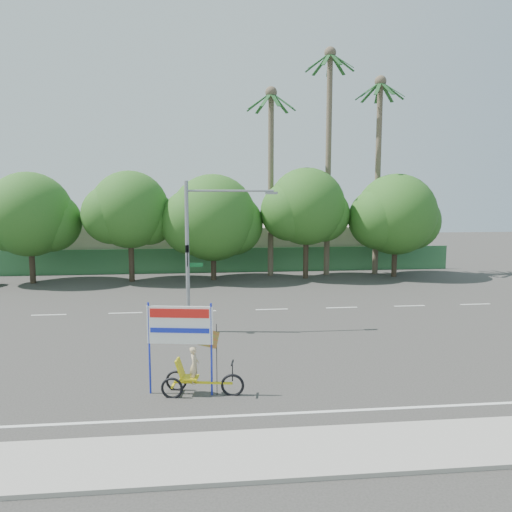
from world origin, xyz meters
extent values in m
plane|color=#33302D|center=(0.00, 0.00, 0.00)|extent=(120.00, 120.00, 0.00)
cube|color=gray|center=(0.00, -7.50, 0.06)|extent=(50.00, 2.40, 0.12)
cube|color=#336B3D|center=(0.00, 21.50, 1.00)|extent=(38.00, 0.08, 2.00)
cube|color=#BEB197|center=(-10.00, 26.00, 2.00)|extent=(12.00, 8.00, 4.00)
cube|color=#BEB197|center=(8.00, 26.00, 1.80)|extent=(14.00, 8.00, 3.60)
cylinder|color=#473828|center=(-14.00, 18.00, 1.76)|extent=(0.40, 0.40, 3.52)
sphere|color=#205C1B|center=(-14.00, 18.00, 4.96)|extent=(6.00, 6.00, 6.00)
sphere|color=#205C1B|center=(-12.65, 18.30, 4.40)|extent=(4.32, 4.32, 4.32)
sphere|color=#205C1B|center=(-15.35, 17.75, 4.64)|extent=(4.56, 4.56, 4.56)
cylinder|color=#473828|center=(-7.00, 18.00, 1.87)|extent=(0.40, 0.40, 3.74)
sphere|color=#205C1B|center=(-7.00, 18.00, 5.27)|extent=(5.60, 5.60, 5.60)
sphere|color=#205C1B|center=(-5.74, 18.30, 4.68)|extent=(4.03, 4.03, 4.03)
sphere|color=#205C1B|center=(-8.26, 17.75, 4.93)|extent=(4.26, 4.26, 4.26)
cylinder|color=#473828|center=(-1.00, 18.00, 1.65)|extent=(0.40, 0.40, 3.30)
sphere|color=#205C1B|center=(-1.00, 18.00, 4.65)|extent=(6.40, 6.40, 6.40)
sphere|color=#205C1B|center=(0.44, 18.30, 4.12)|extent=(4.61, 4.61, 4.61)
sphere|color=#205C1B|center=(-2.44, 17.75, 4.35)|extent=(4.86, 4.86, 4.86)
cylinder|color=#473828|center=(6.00, 18.00, 1.94)|extent=(0.40, 0.40, 3.87)
sphere|color=#205C1B|center=(6.00, 18.00, 5.46)|extent=(5.80, 5.80, 5.80)
sphere|color=#205C1B|center=(7.30, 18.30, 4.84)|extent=(4.18, 4.18, 4.18)
sphere|color=#205C1B|center=(4.70, 17.75, 5.10)|extent=(4.41, 4.41, 4.41)
cylinder|color=#473828|center=(13.00, 18.00, 1.72)|extent=(0.40, 0.40, 3.43)
sphere|color=#205C1B|center=(13.00, 18.00, 4.84)|extent=(6.20, 6.20, 6.20)
sphere|color=#205C1B|center=(14.39, 18.30, 4.29)|extent=(4.46, 4.46, 4.46)
sphere|color=#205C1B|center=(11.61, 17.75, 4.52)|extent=(4.71, 4.71, 4.71)
cylinder|color=#70604C|center=(8.00, 19.50, 8.50)|extent=(0.44, 0.44, 17.00)
sphere|color=#70604C|center=(8.00, 19.50, 17.00)|extent=(0.90, 0.90, 0.90)
cube|color=#1C4C21|center=(8.94, 19.50, 16.34)|extent=(1.91, 0.28, 1.36)
cube|color=#1C4C21|center=(8.72, 20.11, 16.34)|extent=(1.65, 1.44, 1.36)
cube|color=#1C4C21|center=(8.16, 20.43, 16.34)|extent=(0.61, 1.93, 1.36)
cube|color=#1C4C21|center=(7.53, 20.32, 16.34)|extent=(1.20, 1.80, 1.36)
cube|color=#1C4C21|center=(7.11, 19.82, 16.34)|extent=(1.89, 0.92, 1.36)
cube|color=#1C4C21|center=(7.11, 19.18, 16.34)|extent=(1.89, 0.92, 1.36)
cube|color=#1C4C21|center=(7.53, 18.68, 16.34)|extent=(1.20, 1.80, 1.36)
cube|color=#1C4C21|center=(8.16, 18.57, 16.34)|extent=(0.61, 1.93, 1.36)
cube|color=#1C4C21|center=(8.72, 18.89, 16.34)|extent=(1.65, 1.44, 1.36)
cylinder|color=#70604C|center=(12.00, 19.50, 7.50)|extent=(0.44, 0.44, 15.00)
sphere|color=#70604C|center=(12.00, 19.50, 15.00)|extent=(0.90, 0.90, 0.90)
cube|color=#1C4C21|center=(12.94, 19.50, 14.34)|extent=(1.91, 0.28, 1.36)
cube|color=#1C4C21|center=(12.72, 20.11, 14.34)|extent=(1.65, 1.44, 1.36)
cube|color=#1C4C21|center=(12.16, 20.43, 14.34)|extent=(0.61, 1.93, 1.36)
cube|color=#1C4C21|center=(11.53, 20.32, 14.34)|extent=(1.20, 1.80, 1.36)
cube|color=#1C4C21|center=(11.11, 19.82, 14.34)|extent=(1.89, 0.92, 1.36)
cube|color=#1C4C21|center=(11.11, 19.18, 14.34)|extent=(1.89, 0.92, 1.36)
cube|color=#1C4C21|center=(11.53, 18.68, 14.34)|extent=(1.20, 1.80, 1.36)
cube|color=#1C4C21|center=(12.16, 18.57, 14.34)|extent=(0.61, 1.93, 1.36)
cube|color=#1C4C21|center=(12.72, 18.89, 14.34)|extent=(1.65, 1.44, 1.36)
cylinder|color=#70604C|center=(3.50, 19.50, 7.00)|extent=(0.44, 0.44, 14.00)
sphere|color=#70604C|center=(3.50, 19.50, 14.00)|extent=(0.90, 0.90, 0.90)
cube|color=#1C4C21|center=(4.44, 19.50, 13.34)|extent=(1.91, 0.28, 1.36)
cube|color=#1C4C21|center=(4.22, 20.11, 13.34)|extent=(1.65, 1.44, 1.36)
cube|color=#1C4C21|center=(3.66, 20.43, 13.34)|extent=(0.61, 1.93, 1.36)
cube|color=#1C4C21|center=(3.03, 20.32, 13.34)|extent=(1.20, 1.80, 1.36)
cube|color=#1C4C21|center=(2.61, 19.82, 13.34)|extent=(1.89, 0.92, 1.36)
cube|color=#1C4C21|center=(2.61, 19.18, 13.34)|extent=(1.89, 0.92, 1.36)
cube|color=#1C4C21|center=(3.03, 18.68, 13.34)|extent=(1.20, 1.80, 1.36)
cube|color=#1C4C21|center=(3.66, 18.57, 13.34)|extent=(0.61, 1.93, 1.36)
cube|color=#1C4C21|center=(4.22, 18.89, 13.34)|extent=(1.65, 1.44, 1.36)
cylinder|color=gray|center=(-2.50, 4.00, 0.05)|extent=(1.10, 1.10, 0.10)
cylinder|color=gray|center=(-2.50, 4.00, 3.50)|extent=(0.18, 0.18, 7.00)
cylinder|color=gray|center=(-0.50, 4.00, 6.55)|extent=(4.00, 0.10, 0.10)
cube|color=gray|center=(1.40, 4.00, 6.45)|extent=(0.55, 0.20, 0.12)
imported|color=black|center=(-2.50, 3.78, 3.60)|extent=(0.16, 0.20, 1.00)
cube|color=#14662D|center=(-2.15, 4.00, 3.15)|extent=(0.70, 0.04, 0.18)
torus|color=black|center=(-0.90, -3.68, 0.33)|extent=(0.76, 0.21, 0.75)
torus|color=black|center=(-2.72, -3.05, 0.31)|extent=(0.71, 0.20, 0.70)
torus|color=black|center=(-2.82, -3.67, 0.31)|extent=(0.71, 0.20, 0.70)
cube|color=gold|center=(-1.84, -3.52, 0.40)|extent=(1.88, 0.39, 0.07)
cube|color=gold|center=(-2.77, -3.36, 0.33)|extent=(0.18, 0.67, 0.06)
cube|color=gold|center=(-2.27, -3.45, 0.56)|extent=(0.63, 0.56, 0.07)
cube|color=gold|center=(-2.57, -3.39, 0.87)|extent=(0.33, 0.50, 0.60)
cylinder|color=black|center=(-0.90, -3.68, 0.78)|extent=(0.04, 0.04, 0.61)
cube|color=black|center=(-0.90, -3.68, 1.08)|extent=(0.13, 0.50, 0.04)
imported|color=#CCB284|center=(-2.11, -3.47, 0.98)|extent=(0.36, 0.48, 1.20)
cylinder|color=#1827B7|center=(-3.54, -3.23, 1.50)|extent=(0.07, 0.07, 3.01)
cylinder|color=#1827B7|center=(-1.56, -3.57, 1.50)|extent=(0.07, 0.07, 3.01)
cube|color=white|center=(-2.55, -3.40, 2.28)|extent=(2.09, 0.41, 1.22)
cube|color=red|center=(-2.56, -3.44, 2.67)|extent=(1.87, 0.34, 0.29)
cube|color=#1827B7|center=(-2.56, -3.44, 2.12)|extent=(1.87, 0.34, 0.16)
cylinder|color=black|center=(-1.40, -3.60, 1.17)|extent=(0.03, 0.03, 2.34)
cube|color=red|center=(-1.78, -3.53, 1.89)|extent=(0.98, 0.19, 0.73)
camera|label=1|loc=(-1.80, -18.97, 6.43)|focal=35.00mm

